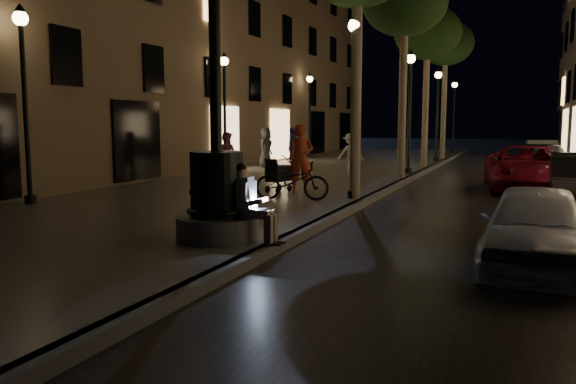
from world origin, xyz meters
The scene contains 28 objects.
ground centered at (0.00, 15.00, 0.00)m, with size 120.00×120.00×0.00m, color black.
cobble_lane centered at (3.00, 15.00, 0.01)m, with size 6.00×45.00×0.02m, color black.
promenade centered at (-4.00, 15.00, 0.10)m, with size 8.00×45.00×0.20m, color #635E57.
curb_strip centered at (0.00, 15.00, 0.10)m, with size 0.25×45.00×0.20m, color #59595B.
building_left centered at (-12.00, 18.00, 7.50)m, with size 8.00×36.00×15.00m, color brown.
fountain_lamppost centered at (-1.00, 2.00, 1.21)m, with size 1.40×1.40×5.21m.
seated_man_laptop centered at (-0.39, 2.00, 0.90)m, with size 0.95×0.32×1.32m.
tree_second centered at (-0.20, 14.00, 6.33)m, with size 3.00×3.00×7.40m.
tree_third centered at (-0.30, 20.00, 6.14)m, with size 3.00×3.00×7.20m.
tree_far centered at (-0.22, 26.00, 6.43)m, with size 3.00×3.00×7.50m.
lamp_curb_a centered at (-0.30, 8.00, 3.24)m, with size 0.36×0.36×4.81m.
lamp_curb_b centered at (-0.30, 16.00, 3.24)m, with size 0.36×0.36×4.81m.
lamp_curb_c centered at (-0.30, 24.00, 3.24)m, with size 0.36×0.36×4.81m.
lamp_curb_d centered at (-0.30, 32.00, 3.24)m, with size 0.36×0.36×4.81m.
lamp_left_a centered at (-7.40, 4.00, 3.24)m, with size 0.36×0.36×4.81m.
lamp_left_b centered at (-7.40, 14.00, 3.24)m, with size 0.36×0.36×4.81m.
lamp_left_c centered at (-7.40, 24.00, 3.24)m, with size 0.36×0.36×4.81m.
stroller centered at (-2.62, 8.40, 0.74)m, with size 0.58×1.07×1.08m.
car_front centered at (4.00, 2.74, 0.63)m, with size 1.49×3.71×1.26m, color #B6B9BF.
car_third centered at (4.00, 13.37, 0.73)m, with size 2.41×5.23×1.45m, color maroon.
car_rear centered at (4.90, 20.93, 0.62)m, with size 1.74×4.28×1.24m, color #2B2A2F.
car_fifth centered at (4.81, 24.50, 0.66)m, with size 1.39×4.00×1.32m, color #A5A5A0.
pedestrian_red centered at (-1.99, 8.54, 1.17)m, with size 0.71×0.47×1.95m, color #AB3A22.
pedestrian_pink centered at (-5.85, 11.27, 1.03)m, with size 0.81×0.63×1.66m, color pink.
pedestrian_white centered at (-2.34, 14.90, 0.99)m, with size 1.03×0.59×1.59m, color silver.
pedestrian_blue centered at (-5.24, 16.04, 1.10)m, with size 1.06×0.44×1.81m, color navy.
pedestrian_dark centered at (-6.79, 16.64, 1.09)m, with size 0.87×0.57×1.78m, color #2E2D32.
bicycle centered at (-1.65, 7.03, 0.70)m, with size 0.66×1.90×1.00m, color black.
Camera 1 is at (3.71, -6.28, 2.18)m, focal length 35.00 mm.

